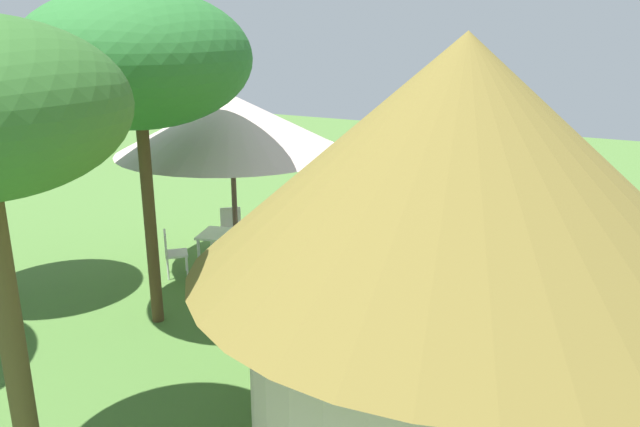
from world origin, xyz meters
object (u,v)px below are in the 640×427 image
(patio_chair_near_hut, at_px, (258,266))
(patio_chair_east_end, at_px, (298,240))
(patio_chair_west_end, at_px, (231,226))
(standing_watcher, at_px, (478,201))
(shade_umbrella, at_px, (231,123))
(patio_dining_table, at_px, (236,238))
(zebra_nearest_camera, at_px, (348,192))
(zebra_by_umbrella, at_px, (513,230))
(acacia_tree_right_background, at_px, (136,60))
(guest_beside_umbrella, at_px, (332,222))
(patio_chair_near_lawn, at_px, (172,250))
(thatched_hut, at_px, (454,241))

(patio_chair_near_hut, bearing_deg, patio_chair_east_end, 38.34)
(patio_chair_west_end, height_order, standing_watcher, standing_watcher)
(patio_chair_east_end, distance_m, standing_watcher, 4.09)
(shade_umbrella, height_order, patio_chair_near_hut, shade_umbrella)
(patio_dining_table, height_order, patio_chair_near_hut, patio_chair_near_hut)
(zebra_nearest_camera, xyz_separation_m, zebra_by_umbrella, (-3.90, 0.80, -0.08))
(standing_watcher, xyz_separation_m, zebra_nearest_camera, (2.85, 0.60, 0.00))
(patio_chair_near_hut, distance_m, acacia_tree_right_background, 4.13)
(patio_chair_near_hut, relative_size, guest_beside_umbrella, 0.56)
(acacia_tree_right_background, bearing_deg, patio_chair_near_lawn, -56.28)
(patio_dining_table, distance_m, patio_chair_near_lawn, 1.25)
(standing_watcher, bearing_deg, shade_umbrella, 81.37)
(thatched_hut, distance_m, patio_chair_west_end, 7.88)
(patio_dining_table, relative_size, guest_beside_umbrella, 0.99)
(patio_dining_table, distance_m, patio_chair_east_end, 1.25)
(patio_chair_near_lawn, relative_size, guest_beside_umbrella, 0.56)
(zebra_nearest_camera, height_order, acacia_tree_right_background, acacia_tree_right_background)
(patio_chair_near_hut, bearing_deg, guest_beside_umbrella, 14.86)
(thatched_hut, height_order, zebra_by_umbrella, thatched_hut)
(acacia_tree_right_background, bearing_deg, patio_dining_table, -86.26)
(shade_umbrella, height_order, patio_chair_west_end, shade_umbrella)
(patio_chair_west_end, relative_size, patio_chair_east_end, 1.00)
(patio_chair_near_lawn, distance_m, patio_chair_east_end, 2.49)
(patio_dining_table, relative_size, acacia_tree_right_background, 0.31)
(guest_beside_umbrella, xyz_separation_m, zebra_nearest_camera, (0.69, -2.14, 0.03))
(zebra_nearest_camera, bearing_deg, patio_chair_east_end, 62.78)
(patio_chair_near_hut, bearing_deg, thatched_hut, -87.32)
(shade_umbrella, xyz_separation_m, patio_chair_near_lawn, (0.90, 0.86, -2.41))
(shade_umbrella, distance_m, patio_chair_near_lawn, 2.71)
(guest_beside_umbrella, xyz_separation_m, standing_watcher, (-2.16, -2.75, 0.03))
(guest_beside_umbrella, distance_m, standing_watcher, 3.50)
(standing_watcher, xyz_separation_m, zebra_by_umbrella, (-1.05, 1.41, -0.07))
(patio_chair_near_hut, bearing_deg, zebra_by_umbrella, -15.98)
(guest_beside_umbrella, distance_m, zebra_nearest_camera, 2.25)
(acacia_tree_right_background, bearing_deg, patio_chair_east_end, -103.53)
(patio_dining_table, relative_size, zebra_by_umbrella, 0.69)
(patio_chair_west_end, bearing_deg, patio_chair_near_hut, 96.70)
(patio_chair_near_hut, xyz_separation_m, zebra_nearest_camera, (0.04, -3.82, 0.48))
(patio_dining_table, xyz_separation_m, patio_chair_near_hut, (-1.01, 0.73, -0.13))
(patio_chair_near_lawn, bearing_deg, patio_chair_west_end, 133.52)
(guest_beside_umbrella, relative_size, zebra_nearest_camera, 0.81)
(patio_chair_west_end, height_order, patio_chair_near_hut, same)
(thatched_hut, height_order, patio_chair_near_lawn, thatched_hut)
(shade_umbrella, relative_size, standing_watcher, 2.59)
(thatched_hut, bearing_deg, shade_umbrella, -33.88)
(standing_watcher, bearing_deg, patio_chair_east_end, 82.40)
(patio_dining_table, bearing_deg, shade_umbrella, 0.00)
(patio_chair_west_end, xyz_separation_m, patio_chair_near_hut, (-1.82, 1.68, 0.00))
(zebra_nearest_camera, bearing_deg, acacia_tree_right_background, 55.01)
(thatched_hut, distance_m, guest_beside_umbrella, 6.02)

